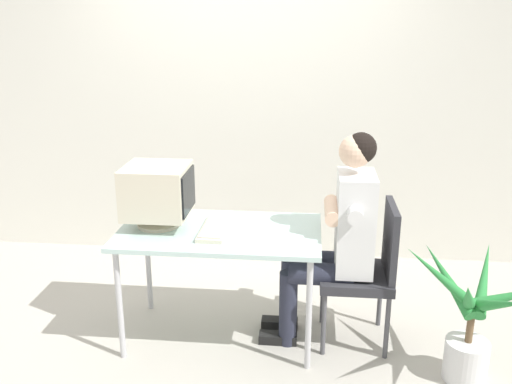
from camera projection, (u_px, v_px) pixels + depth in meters
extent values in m
plane|color=#B2ADA3|center=(222.00, 335.00, 3.61)|extent=(12.00, 12.00, 0.00)
cube|color=silver|center=(283.00, 79.00, 4.46)|extent=(8.00, 0.10, 3.00)
cylinder|color=#B7B7BC|center=(120.00, 305.00, 3.28)|extent=(0.04, 0.04, 0.71)
cylinder|color=#B7B7BC|center=(309.00, 315.00, 3.17)|extent=(0.04, 0.04, 0.71)
cylinder|color=#B7B7BC|center=(148.00, 263.00, 3.84)|extent=(0.04, 0.04, 0.71)
cylinder|color=#B7B7BC|center=(310.00, 270.00, 3.73)|extent=(0.04, 0.04, 0.71)
cube|color=silver|center=(220.00, 232.00, 3.40)|extent=(1.23, 0.71, 0.03)
cylinder|color=beige|center=(159.00, 224.00, 3.46)|extent=(0.26, 0.26, 0.02)
cylinder|color=beige|center=(158.00, 218.00, 3.45)|extent=(0.06, 0.06, 0.06)
cube|color=beige|center=(157.00, 190.00, 3.39)|extent=(0.38, 0.38, 0.31)
cube|color=black|center=(188.00, 191.00, 3.37)|extent=(0.01, 0.32, 0.25)
cube|color=beige|center=(215.00, 228.00, 3.38)|extent=(0.16, 0.43, 0.02)
cube|color=beige|center=(215.00, 226.00, 3.37)|extent=(0.14, 0.39, 0.01)
cylinder|color=#4C4C51|center=(324.00, 324.00, 3.35)|extent=(0.03, 0.03, 0.41)
cylinder|color=#4C4C51|center=(387.00, 328.00, 3.31)|extent=(0.03, 0.03, 0.41)
cylinder|color=#4C4C51|center=(323.00, 295.00, 3.71)|extent=(0.03, 0.03, 0.41)
cylinder|color=#4C4C51|center=(380.00, 297.00, 3.67)|extent=(0.03, 0.03, 0.41)
cube|color=#2D2D33|center=(355.00, 276.00, 3.44)|extent=(0.44, 0.44, 0.06)
cube|color=#2D2D33|center=(391.00, 240.00, 3.34)|extent=(0.04, 0.39, 0.44)
cube|color=silver|center=(355.00, 223.00, 3.33)|extent=(0.22, 0.34, 0.61)
sphere|color=beige|center=(355.00, 151.00, 3.20)|extent=(0.19, 0.19, 0.19)
sphere|color=black|center=(361.00, 148.00, 3.19)|extent=(0.18, 0.18, 0.18)
cylinder|color=#262838|center=(321.00, 274.00, 3.36)|extent=(0.39, 0.14, 0.14)
cylinder|color=#262838|center=(320.00, 261.00, 3.53)|extent=(0.39, 0.14, 0.14)
cylinder|color=#262838|center=(288.00, 308.00, 3.45)|extent=(0.11, 0.11, 0.49)
cylinder|color=#262838|center=(289.00, 295.00, 3.62)|extent=(0.11, 0.11, 0.49)
cube|color=black|center=(278.00, 338.00, 3.52)|extent=(0.24, 0.09, 0.06)
cube|color=black|center=(280.00, 323.00, 3.69)|extent=(0.24, 0.09, 0.06)
cylinder|color=silver|center=(355.00, 214.00, 3.11)|extent=(0.09, 0.14, 0.09)
cylinder|color=silver|center=(351.00, 193.00, 3.49)|extent=(0.09, 0.14, 0.09)
cylinder|color=beige|center=(332.00, 210.00, 3.33)|extent=(0.09, 0.34, 0.09)
cylinder|color=silver|center=(466.00, 360.00, 3.15)|extent=(0.24, 0.24, 0.24)
cylinder|color=brown|center=(471.00, 324.00, 3.08)|extent=(0.04, 0.04, 0.23)
cone|color=#2C853D|center=(484.00, 278.00, 3.16)|extent=(0.26, 0.48, 0.34)
cone|color=#2C853D|center=(447.00, 278.00, 3.18)|extent=(0.28, 0.48, 0.33)
cone|color=#2C853D|center=(444.00, 280.00, 3.04)|extent=(0.46, 0.16, 0.40)
cone|color=#2C853D|center=(469.00, 298.00, 2.87)|extent=(0.24, 0.45, 0.41)
cone|color=#2C853D|center=(499.00, 305.00, 2.84)|extent=(0.22, 0.48, 0.36)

